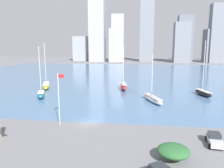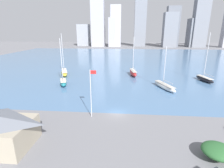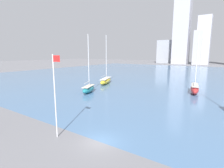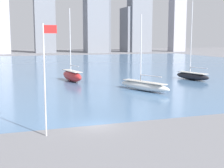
{
  "view_description": "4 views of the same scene",
  "coord_description": "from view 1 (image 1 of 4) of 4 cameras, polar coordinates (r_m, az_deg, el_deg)",
  "views": [
    {
      "loc": [
        9.84,
        -40.14,
        14.92
      ],
      "look_at": [
        3.41,
        10.78,
        5.92
      ],
      "focal_mm": 35.0,
      "sensor_mm": 36.0,
      "label": 1
    },
    {
      "loc": [
        1.83,
        -33.88,
        16.95
      ],
      "look_at": [
        -2.22,
        14.46,
        2.16
      ],
      "focal_mm": 28.0,
      "sensor_mm": 36.0,
      "label": 2
    },
    {
      "loc": [
        11.55,
        -14.56,
        9.96
      ],
      "look_at": [
        -4.12,
        8.55,
        5.11
      ],
      "focal_mm": 28.0,
      "sensor_mm": 36.0,
      "label": 3
    },
    {
      "loc": [
        -8.17,
        -29.33,
        8.57
      ],
      "look_at": [
        6.68,
        14.34,
        1.93
      ],
      "focal_mm": 50.0,
      "sensor_mm": 36.0,
      "label": 4
    }
  ],
  "objects": [
    {
      "name": "sailboat_black",
      "position": [
        71.66,
        22.71,
        -2.08
      ],
      "size": [
        4.25,
        8.92,
        16.5
      ],
      "rotation": [
        0.0,
        0.0,
        0.27
      ],
      "color": "black",
      "rests_on": "harbor_water"
    },
    {
      "name": "flag_pole",
      "position": [
        42.08,
        -13.67,
        -3.36
      ],
      "size": [
        1.24,
        0.14,
        9.93
      ],
      "color": "silver",
      "rests_on": "ground_plane"
    },
    {
      "name": "ground_plane",
      "position": [
        43.94,
        -6.28,
        -9.97
      ],
      "size": [
        500.0,
        500.0,
        0.0
      ],
      "primitive_type": "plane",
      "color": "slate"
    },
    {
      "name": "sailboat_red",
      "position": [
        75.12,
        3.02,
        -0.59
      ],
      "size": [
        3.45,
        9.09,
        14.76
      ],
      "rotation": [
        0.0,
        0.0,
        0.17
      ],
      "color": "#B72828",
      "rests_on": "harbor_water"
    },
    {
      "name": "sailboat_white",
      "position": [
        59.81,
        10.59,
        -3.81
      ],
      "size": [
        5.84,
        10.85,
        12.66
      ],
      "rotation": [
        0.0,
        0.0,
        0.38
      ],
      "color": "white",
      "rests_on": "harbor_water"
    },
    {
      "name": "yard_shrub",
      "position": [
        30.83,
        15.75,
        -16.49
      ],
      "size": [
        4.27,
        4.27,
        2.16
      ],
      "color": "#4C3823",
      "rests_on": "ground_plane"
    },
    {
      "name": "distant_city_skyline",
      "position": [
        208.57,
        11.73,
        12.25
      ],
      "size": [
        167.02,
        21.54,
        69.94
      ],
      "color": "#8E939E",
      "rests_on": "ground_plane"
    },
    {
      "name": "sailboat_yellow",
      "position": [
        80.93,
        -16.81,
        -0.37
      ],
      "size": [
        5.99,
        10.83,
        16.04
      ],
      "rotation": [
        0.0,
        0.0,
        0.37
      ],
      "color": "yellow",
      "rests_on": "harbor_water"
    },
    {
      "name": "parked_pickup_silver",
      "position": [
        37.72,
        25.24,
        -12.93
      ],
      "size": [
        2.56,
        4.68,
        1.74
      ],
      "rotation": [
        0.0,
        0.0,
        -0.1
      ],
      "color": "#B7B7BC",
      "rests_on": "ground_plane"
    },
    {
      "name": "sailboat_teal",
      "position": [
        66.79,
        -18.03,
        -2.55
      ],
      "size": [
        4.43,
        7.09,
        14.79
      ],
      "rotation": [
        0.0,
        0.0,
        0.38
      ],
      "color": "#1E757F",
      "rests_on": "harbor_water"
    },
    {
      "name": "harbor_water",
      "position": [
        111.58,
        2.08,
        2.26
      ],
      "size": [
        180.0,
        140.0,
        0.0
      ],
      "color": "#4C7099",
      "rests_on": "ground_plane"
    }
  ]
}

